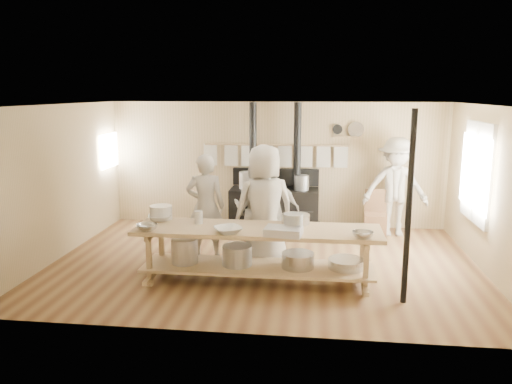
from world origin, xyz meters
TOP-DOWN VIEW (x-y plane):
  - ground at (0.00, 0.00)m, footprint 7.00×7.00m
  - room_shell at (0.00, 0.00)m, footprint 7.00×7.00m
  - window_right at (3.47, 0.60)m, footprint 0.09×1.50m
  - left_opening at (-3.45, 2.00)m, footprint 0.00×0.90m
  - stove at (-0.01, 2.12)m, footprint 1.90×0.75m
  - towel_rail at (-0.00, 2.40)m, footprint 3.00×0.04m
  - back_wall_shelf at (1.46, 2.43)m, footprint 0.63×0.14m
  - prep_table at (-0.01, -0.90)m, footprint 3.60×0.90m
  - support_post at (2.05, -1.35)m, footprint 0.08×0.08m
  - cook_far_left at (-1.01, 0.17)m, footprint 0.71×0.52m
  - cook_left at (-0.17, 0.37)m, footprint 0.94×0.80m
  - cook_center at (0.04, -0.24)m, footprint 1.16×0.98m
  - cook_right at (0.09, 0.21)m, footprint 1.04×0.59m
  - cook_by_window at (2.39, 1.95)m, footprint 1.26×0.72m
  - chair at (2.01, 1.81)m, footprint 0.45×0.45m
  - bowl_white_a at (-1.55, -0.64)m, footprint 0.46×0.46m
  - bowl_steel_a at (-1.55, -1.23)m, footprint 0.39×0.39m
  - bowl_white_b at (-0.37, -1.23)m, footprint 0.52×0.52m
  - bowl_steel_b at (1.49, -1.23)m, footprint 0.36×0.36m
  - roasting_pan at (0.41, -1.23)m, footprint 0.54×0.40m
  - mixing_bowl_large at (0.54, -0.57)m, footprint 0.52×0.52m
  - bucket_galv at (0.53, -1.00)m, footprint 0.29×0.29m
  - deep_bowl_enamel at (-1.55, -0.57)m, footprint 0.36×0.36m
  - pitcher at (-0.91, -0.76)m, footprint 0.16×0.16m

SIDE VIEW (x-z plane):
  - ground at x=0.00m, z-range 0.00..0.00m
  - chair at x=2.01m, z-range -0.19..0.73m
  - prep_table at x=-0.01m, z-range 0.10..0.95m
  - stove at x=-0.01m, z-range -0.78..1.82m
  - cook_right at x=0.09m, z-range 0.00..1.68m
  - cook_left at x=-0.17m, z-range 0.00..1.68m
  - bowl_white_a at x=-1.55m, z-range 0.85..0.94m
  - bowl_steel_b at x=1.49m, z-range 0.85..0.94m
  - bowl_white_b at x=-0.37m, z-range 0.85..0.94m
  - bowl_steel_a at x=-1.55m, z-range 0.85..0.95m
  - cook_far_left at x=-1.01m, z-range 0.00..1.80m
  - roasting_pan at x=0.41m, z-range 0.85..0.96m
  - mixing_bowl_large at x=0.54m, z-range 0.85..0.99m
  - pitcher at x=-0.91m, z-range 0.85..1.05m
  - deep_bowl_enamel at x=-1.55m, z-range 0.85..1.07m
  - cook_by_window at x=2.39m, z-range 0.00..1.95m
  - bucket_galv at x=0.53m, z-range 0.85..1.10m
  - cook_center at x=0.04m, z-range 0.00..2.01m
  - support_post at x=2.05m, z-range 0.00..2.60m
  - window_right at x=3.47m, z-range 0.67..2.33m
  - towel_rail at x=0.00m, z-range 1.32..1.79m
  - left_opening at x=-3.45m, z-range 1.15..2.05m
  - room_shell at x=0.00m, z-range -1.88..5.12m
  - back_wall_shelf at x=1.46m, z-range 1.84..2.17m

